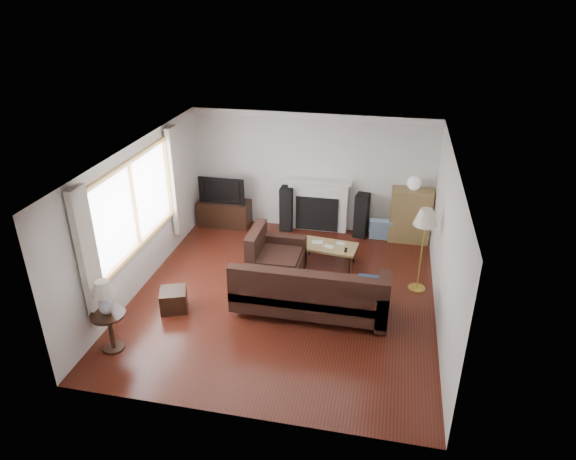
% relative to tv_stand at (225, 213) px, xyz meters
% --- Properties ---
extents(room, '(5.10, 5.60, 2.54)m').
position_rel_tv_stand_xyz_m(room, '(1.86, -2.47, 0.97)').
color(room, '#491910').
rests_on(room, ground).
extents(window, '(0.12, 2.74, 1.54)m').
position_rel_tv_stand_xyz_m(window, '(-0.59, -2.67, 1.27)').
color(window, olive).
rests_on(window, room).
extents(curtain_near, '(0.10, 0.35, 2.10)m').
position_rel_tv_stand_xyz_m(curtain_near, '(-0.54, -4.19, 1.12)').
color(curtain_near, beige).
rests_on(curtain_near, room).
extents(curtain_far, '(0.10, 0.35, 2.10)m').
position_rel_tv_stand_xyz_m(curtain_far, '(-0.54, -1.15, 1.12)').
color(curtain_far, beige).
rests_on(curtain_far, room).
extents(fireplace, '(1.40, 0.26, 1.15)m').
position_rel_tv_stand_xyz_m(fireplace, '(2.01, 0.17, 0.30)').
color(fireplace, white).
rests_on(fireplace, room).
extents(tv_stand, '(1.11, 0.50, 0.56)m').
position_rel_tv_stand_xyz_m(tv_stand, '(0.00, 0.00, 0.00)').
color(tv_stand, black).
rests_on(tv_stand, ground).
extents(television, '(0.99, 0.13, 0.57)m').
position_rel_tv_stand_xyz_m(television, '(0.00, 0.00, 0.56)').
color(television, black).
rests_on(television, tv_stand).
extents(speaker_left, '(0.26, 0.32, 0.95)m').
position_rel_tv_stand_xyz_m(speaker_left, '(1.37, 0.08, 0.20)').
color(speaker_left, black).
rests_on(speaker_left, ground).
extents(speaker_right, '(0.31, 0.35, 0.93)m').
position_rel_tv_stand_xyz_m(speaker_right, '(2.95, 0.08, 0.19)').
color(speaker_right, black).
rests_on(speaker_right, ground).
extents(bookshelf, '(0.81, 0.39, 1.12)m').
position_rel_tv_stand_xyz_m(bookshelf, '(3.93, 0.06, 0.28)').
color(bookshelf, olive).
rests_on(bookshelf, ground).
extents(globe_lamp, '(0.27, 0.27, 0.27)m').
position_rel_tv_stand_xyz_m(globe_lamp, '(3.93, 0.06, 0.97)').
color(globe_lamp, white).
rests_on(globe_lamp, bookshelf).
extents(sectional_sofa, '(2.67, 1.95, 0.86)m').
position_rel_tv_stand_xyz_m(sectional_sofa, '(2.38, -2.84, 0.15)').
color(sectional_sofa, black).
rests_on(sectional_sofa, ground).
extents(coffee_table, '(1.08, 0.66, 0.40)m').
position_rel_tv_stand_xyz_m(coffee_table, '(2.46, -1.25, -0.08)').
color(coffee_table, '#9C814A').
rests_on(coffee_table, ground).
extents(footstool, '(0.54, 0.54, 0.35)m').
position_rel_tv_stand_xyz_m(footstool, '(0.18, -3.23, -0.10)').
color(footstool, black).
rests_on(footstool, ground).
extents(floor_lamp, '(0.50, 0.50, 1.52)m').
position_rel_tv_stand_xyz_m(floor_lamp, '(4.08, -1.80, 0.48)').
color(floor_lamp, gold).
rests_on(floor_lamp, ground).
extents(side_table, '(0.49, 0.49, 0.62)m').
position_rel_tv_stand_xyz_m(side_table, '(-0.29, -4.35, 0.03)').
color(side_table, black).
rests_on(side_table, ground).
extents(table_lamp, '(0.32, 0.32, 0.52)m').
position_rel_tv_stand_xyz_m(table_lamp, '(-0.29, -4.35, 0.60)').
color(table_lamp, silver).
rests_on(table_lamp, side_table).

